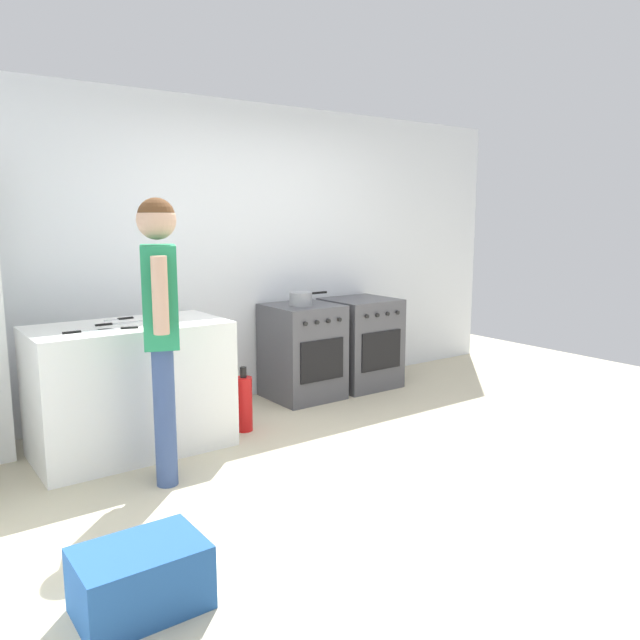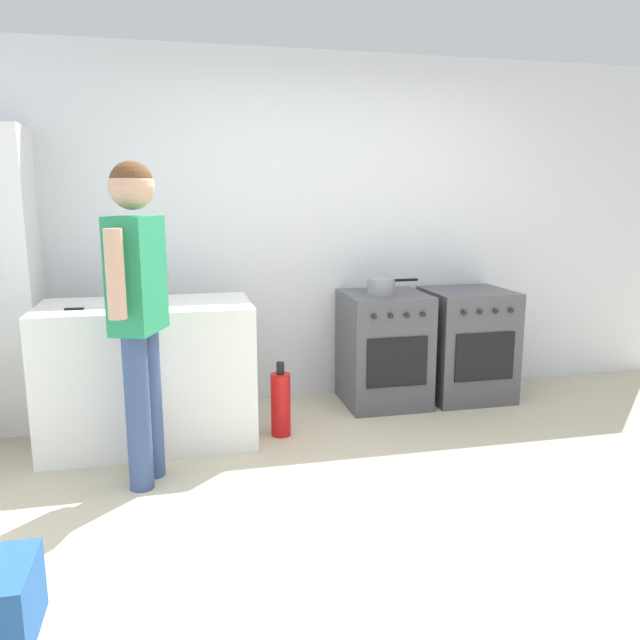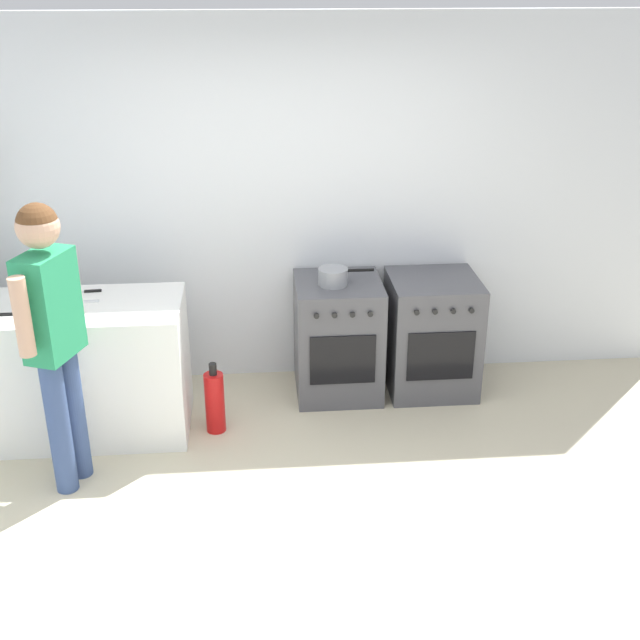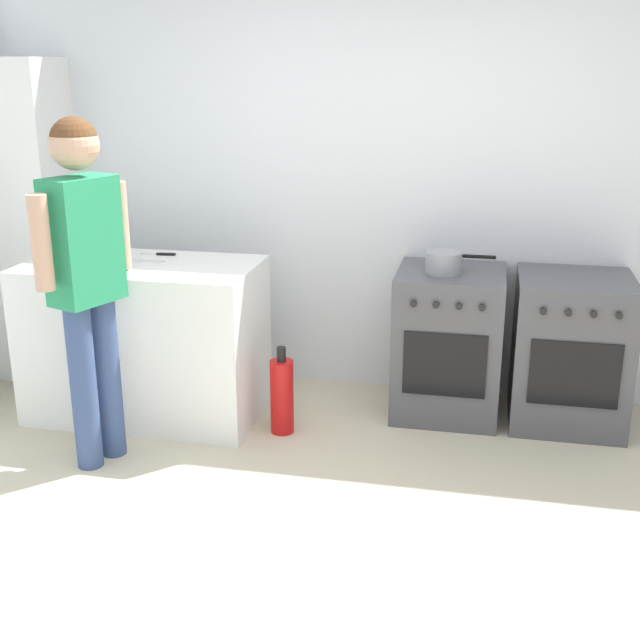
% 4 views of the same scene
% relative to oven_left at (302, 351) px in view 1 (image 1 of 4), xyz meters
% --- Properties ---
extents(ground_plane, '(8.00, 8.00, 0.00)m').
position_rel_oven_left_xyz_m(ground_plane, '(-0.35, -1.58, -0.43)').
color(ground_plane, beige).
extents(back_wall, '(6.00, 0.10, 2.60)m').
position_rel_oven_left_xyz_m(back_wall, '(-0.35, 0.37, 0.87)').
color(back_wall, silver).
rests_on(back_wall, ground).
extents(counter_unit, '(1.30, 0.70, 0.90)m').
position_rel_oven_left_xyz_m(counter_unit, '(-1.70, -0.38, 0.02)').
color(counter_unit, white).
rests_on(counter_unit, ground).
extents(oven_left, '(0.60, 0.62, 0.85)m').
position_rel_oven_left_xyz_m(oven_left, '(0.00, 0.00, 0.00)').
color(oven_left, '#4C4C51').
rests_on(oven_left, ground).
extents(oven_right, '(0.62, 0.62, 0.85)m').
position_rel_oven_left_xyz_m(oven_right, '(0.68, 0.00, 0.00)').
color(oven_right, '#4C4C51').
rests_on(oven_right, ground).
extents(pot, '(0.38, 0.20, 0.12)m').
position_rel_oven_left_xyz_m(pot, '(-0.04, -0.04, 0.48)').
color(pot, gray).
rests_on(pot, oven_left).
extents(knife_chef, '(0.31, 0.04, 0.01)m').
position_rel_oven_left_xyz_m(knife_chef, '(-2.01, -0.50, 0.48)').
color(knife_chef, silver).
rests_on(knife_chef, counter_unit).
extents(knife_carving, '(0.33, 0.04, 0.01)m').
position_rel_oven_left_xyz_m(knife_carving, '(-1.75, -0.33, 0.48)').
color(knife_carving, silver).
rests_on(knife_carving, counter_unit).
extents(knife_utility, '(0.25, 0.10, 0.01)m').
position_rel_oven_left_xyz_m(knife_utility, '(-1.80, -0.54, 0.48)').
color(knife_utility, silver).
rests_on(knife_utility, counter_unit).
extents(knife_paring, '(0.21, 0.04, 0.01)m').
position_rel_oven_left_xyz_m(knife_paring, '(-1.67, -0.16, 0.48)').
color(knife_paring, silver).
rests_on(knife_paring, counter_unit).
extents(person, '(0.31, 0.54, 1.73)m').
position_rel_oven_left_xyz_m(person, '(-1.70, -0.99, 0.63)').
color(person, '#384C7A').
rests_on(person, ground).
extents(fire_extinguisher, '(0.13, 0.13, 0.50)m').
position_rel_oven_left_xyz_m(fire_extinguisher, '(-0.87, -0.48, -0.21)').
color(fire_extinguisher, red).
rests_on(fire_extinguisher, ground).
extents(recycling_crate_lower, '(0.52, 0.36, 0.28)m').
position_rel_oven_left_xyz_m(recycling_crate_lower, '(-2.30, -2.17, -0.29)').
color(recycling_crate_lower, '#235193').
rests_on(recycling_crate_lower, ground).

